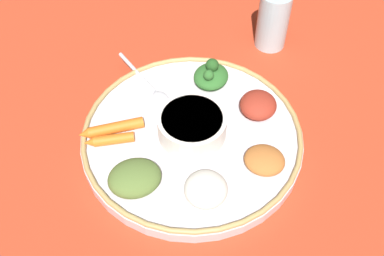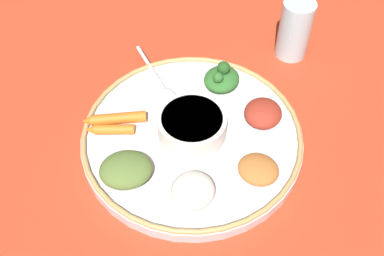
{
  "view_description": "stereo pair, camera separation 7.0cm",
  "coord_description": "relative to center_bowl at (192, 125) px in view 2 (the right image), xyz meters",
  "views": [
    {
      "loc": [
        -0.18,
        -0.4,
        0.58
      ],
      "look_at": [
        0.0,
        0.0,
        0.03
      ],
      "focal_mm": 43.33,
      "sensor_mm": 36.0,
      "label": 1
    },
    {
      "loc": [
        -0.11,
        -0.43,
        0.58
      ],
      "look_at": [
        0.0,
        0.0,
        0.03
      ],
      "focal_mm": 43.33,
      "sensor_mm": 36.0,
      "label": 2
    }
  ],
  "objects": [
    {
      "name": "ground_plane",
      "position": [
        0.0,
        0.0,
        -0.04
      ],
      "size": [
        2.4,
        2.4,
        0.0
      ],
      "primitive_type": "plane",
      "color": "#B7381E"
    },
    {
      "name": "platter",
      "position": [
        0.0,
        0.0,
        -0.03
      ],
      "size": [
        0.34,
        0.34,
        0.02
      ],
      "primitive_type": "cylinder",
      "color": "silver",
      "rests_on": "ground_plane"
    },
    {
      "name": "platter_rim",
      "position": [
        0.0,
        0.0,
        -0.02
      ],
      "size": [
        0.34,
        0.34,
        0.01
      ],
      "primitive_type": "torus",
      "color": "tan",
      "rests_on": "platter"
    },
    {
      "name": "center_bowl",
      "position": [
        0.0,
        0.0,
        0.0
      ],
      "size": [
        0.1,
        0.1,
        0.04
      ],
      "color": "silver",
      "rests_on": "platter"
    },
    {
      "name": "spoon",
      "position": [
        -0.02,
        0.12,
        -0.02
      ],
      "size": [
        0.05,
        0.15,
        0.01
      ],
      "color": "silver",
      "rests_on": "platter"
    },
    {
      "name": "greens_pile",
      "position": [
        0.07,
        0.09,
        -0.01
      ],
      "size": [
        0.08,
        0.08,
        0.04
      ],
      "color": "#2D6628",
      "rests_on": "platter"
    },
    {
      "name": "carrot_near_spoon",
      "position": [
        -0.11,
        0.05,
        -0.01
      ],
      "size": [
        0.1,
        0.03,
        0.02
      ],
      "color": "orange",
      "rests_on": "platter"
    },
    {
      "name": "carrot_outer",
      "position": [
        -0.12,
        0.03,
        -0.01
      ],
      "size": [
        0.08,
        0.03,
        0.02
      ],
      "color": "orange",
      "rests_on": "platter"
    },
    {
      "name": "mound_rice_white",
      "position": [
        -0.03,
        -0.11,
        -0.01
      ],
      "size": [
        0.09,
        0.09,
        0.03
      ],
      "primitive_type": "ellipsoid",
      "rotation": [
        0.0,
        0.0,
        3.98
      ],
      "color": "silver",
      "rests_on": "platter"
    },
    {
      "name": "mound_collards",
      "position": [
        -0.11,
        -0.05,
        -0.01
      ],
      "size": [
        0.08,
        0.07,
        0.03
      ],
      "primitive_type": "ellipsoid",
      "rotation": [
        0.0,
        0.0,
        3.01
      ],
      "color": "#567033",
      "rests_on": "platter"
    },
    {
      "name": "mound_beet",
      "position": [
        0.11,
        -0.0,
        -0.01
      ],
      "size": [
        0.08,
        0.08,
        0.03
      ],
      "primitive_type": "ellipsoid",
      "rotation": [
        0.0,
        0.0,
        5.66
      ],
      "color": "maroon",
      "rests_on": "platter"
    },
    {
      "name": "mound_chickpea",
      "position": [
        0.07,
        -0.09,
        -0.01
      ],
      "size": [
        0.08,
        0.08,
        0.02
      ],
      "primitive_type": "ellipsoid",
      "rotation": [
        0.0,
        0.0,
        2.42
      ],
      "color": "#B2662D",
      "rests_on": "platter"
    },
    {
      "name": "drinking_glass",
      "position": [
        0.23,
        0.16,
        0.01
      ],
      "size": [
        0.06,
        0.06,
        0.11
      ],
      "color": "silver",
      "rests_on": "ground_plane"
    }
  ]
}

